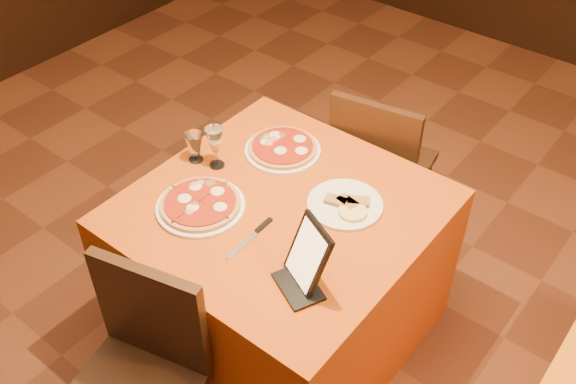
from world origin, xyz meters
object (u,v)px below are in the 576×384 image
Objects in this scene: water_glass at (195,147)px; tablet at (308,255)px; pizza_near at (200,205)px; pizza_far at (283,149)px; wine_glass at (215,147)px; chair_main_far at (384,164)px; main_table at (282,271)px.

tablet is at bearing -17.00° from water_glass.
pizza_near is at bearing -42.09° from water_glass.
pizza_far is 1.71× the size of wine_glass.
pizza_near is at bearing 66.87° from chair_main_far.
tablet is (0.76, -0.23, 0.06)m from water_glass.
chair_main_far is 0.99m from water_glass.
chair_main_far is 3.73× the size of tablet.
chair_main_far reaches higher than water_glass.
chair_main_far is 4.79× the size of wine_glass.
pizza_far is (-0.21, -0.53, 0.31)m from chair_main_far.
pizza_far is at bearing 47.17° from water_glass.
wine_glass is 1.46× the size of water_glass.
water_glass reaches higher than pizza_near.
water_glass is at bearing -164.33° from wine_glass.
pizza_near is 1.06× the size of pizza_far.
tablet is (0.30, -0.23, 0.49)m from main_table.
wine_glass reaches higher than water_glass.
tablet is (0.30, -1.03, 0.41)m from chair_main_far.
main_table is 8.46× the size of water_glass.
main_table is 0.52m from pizza_far.
pizza_far is at bearing 57.46° from wine_glass.
chair_main_far is at bearing 64.77° from wine_glass.
chair_main_far is 2.65× the size of pizza_near.
pizza_near is 1.81× the size of wine_glass.
chair_main_far is at bearing 131.64° from tablet.
pizza_near is at bearing -157.99° from tablet.
main_table is at bearing 79.96° from chair_main_far.
main_table is at bearing 167.68° from tablet.
water_glass is at bearing 137.91° from pizza_near.
main_table is at bearing -52.18° from pizza_far.
wine_glass is at bearing 15.67° from water_glass.
chair_main_far is at bearing 90.00° from main_table.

